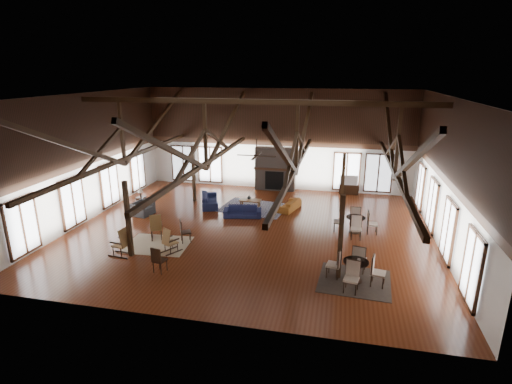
% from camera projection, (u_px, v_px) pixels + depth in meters
% --- Properties ---
extents(floor, '(16.00, 16.00, 0.00)m').
position_uv_depth(floor, '(250.00, 230.00, 18.19)').
color(floor, '#5A2713').
rests_on(floor, ground).
extents(ceiling, '(16.00, 14.00, 0.02)m').
position_uv_depth(ceiling, '(250.00, 96.00, 16.43)').
color(ceiling, black).
rests_on(ceiling, wall_back).
extents(wall_back, '(16.00, 0.02, 6.00)m').
position_uv_depth(wall_back, '(277.00, 140.00, 23.85)').
color(wall_back, white).
rests_on(wall_back, floor).
extents(wall_front, '(16.00, 0.02, 6.00)m').
position_uv_depth(wall_front, '(191.00, 225.00, 10.77)').
color(wall_front, white).
rests_on(wall_front, floor).
extents(wall_left, '(0.02, 14.00, 6.00)m').
position_uv_depth(wall_left, '(86.00, 158.00, 18.94)').
color(wall_left, white).
rests_on(wall_left, floor).
extents(wall_right, '(0.02, 14.00, 6.00)m').
position_uv_depth(wall_right, '(448.00, 176.00, 15.68)').
color(wall_right, white).
rests_on(wall_right, floor).
extents(roof_truss, '(15.60, 14.07, 3.14)m').
position_uv_depth(roof_truss, '(250.00, 143.00, 17.01)').
color(roof_truss, '#311E0D').
rests_on(roof_truss, wall_back).
extents(post_grid, '(8.16, 7.16, 3.05)m').
position_uv_depth(post_grid, '(250.00, 199.00, 17.74)').
color(post_grid, '#311E0D').
rests_on(post_grid, floor).
extents(fireplace, '(2.50, 0.69, 2.60)m').
position_uv_depth(fireplace, '(275.00, 169.00, 24.04)').
color(fireplace, brown).
rests_on(fireplace, floor).
extents(ceiling_fan, '(1.60, 1.60, 0.75)m').
position_uv_depth(ceiling_fan, '(256.00, 155.00, 16.06)').
color(ceiling_fan, black).
rests_on(ceiling_fan, roof_truss).
extents(sofa_navy_front, '(1.96, 1.06, 0.54)m').
position_uv_depth(sofa_navy_front, '(242.00, 212.00, 19.82)').
color(sofa_navy_front, '#15193A').
rests_on(sofa_navy_front, floor).
extents(sofa_navy_left, '(2.24, 1.47, 0.61)m').
position_uv_depth(sofa_navy_left, '(210.00, 200.00, 21.50)').
color(sofa_navy_left, '#171D40').
rests_on(sofa_navy_left, floor).
extents(sofa_orange, '(1.87, 1.15, 0.51)m').
position_uv_depth(sofa_orange, '(289.00, 205.00, 20.88)').
color(sofa_orange, brown).
rests_on(sofa_orange, floor).
extents(coffee_table, '(1.14, 0.59, 0.43)m').
position_uv_depth(coffee_table, '(250.00, 201.00, 21.14)').
color(coffee_table, brown).
rests_on(coffee_table, floor).
extents(vase, '(0.23, 0.23, 0.21)m').
position_uv_depth(vase, '(249.00, 197.00, 21.18)').
color(vase, '#B2B2B2').
rests_on(vase, coffee_table).
extents(armchair, '(1.16, 1.06, 0.65)m').
position_uv_depth(armchair, '(143.00, 208.00, 20.10)').
color(armchair, '#303032').
rests_on(armchair, floor).
extents(side_table_lamp, '(0.42, 0.42, 1.07)m').
position_uv_depth(side_table_lamp, '(141.00, 200.00, 21.17)').
color(side_table_lamp, black).
rests_on(side_table_lamp, floor).
extents(rocking_chair_a, '(0.79, 0.97, 1.10)m').
position_uv_depth(rocking_chair_a, '(156.00, 227.00, 17.22)').
color(rocking_chair_a, olive).
rests_on(rocking_chair_a, floor).
extents(rocking_chair_b, '(0.78, 0.91, 1.04)m').
position_uv_depth(rocking_chair_b, '(169.00, 241.00, 15.85)').
color(rocking_chair_b, olive).
rests_on(rocking_chair_b, floor).
extents(rocking_chair_c, '(0.94, 0.58, 1.15)m').
position_uv_depth(rocking_chair_c, '(122.00, 243.00, 15.57)').
color(rocking_chair_c, olive).
rests_on(rocking_chair_c, floor).
extents(side_chair_a, '(0.57, 0.57, 1.00)m').
position_uv_depth(side_chair_a, '(183.00, 230.00, 16.78)').
color(side_chair_a, black).
rests_on(side_chair_a, floor).
extents(side_chair_b, '(0.50, 0.50, 0.99)m').
position_uv_depth(side_chair_b, '(158.00, 258.00, 14.23)').
color(side_chair_b, black).
rests_on(side_chair_b, floor).
extents(cafe_table_near, '(2.06, 2.06, 1.05)m').
position_uv_depth(cafe_table_near, '(356.00, 267.00, 13.68)').
color(cafe_table_near, black).
rests_on(cafe_table_near, floor).
extents(cafe_table_far, '(1.94, 1.94, 1.02)m').
position_uv_depth(cafe_table_far, '(356.00, 222.00, 17.85)').
color(cafe_table_far, black).
rests_on(cafe_table_far, floor).
extents(cup_near, '(0.12, 0.12, 0.09)m').
position_uv_depth(cup_near, '(359.00, 260.00, 13.61)').
color(cup_near, '#B2B2B2').
rests_on(cup_near, cafe_table_near).
extents(cup_far, '(0.13, 0.13, 0.09)m').
position_uv_depth(cup_far, '(357.00, 217.00, 17.68)').
color(cup_far, '#B2B2B2').
rests_on(cup_far, cafe_table_far).
extents(tv_console, '(1.12, 0.42, 0.56)m').
position_uv_depth(tv_console, '(349.00, 189.00, 23.52)').
color(tv_console, black).
rests_on(tv_console, floor).
extents(television, '(1.01, 0.16, 0.58)m').
position_uv_depth(television, '(349.00, 180.00, 23.36)').
color(television, '#B2B2B2').
rests_on(television, tv_console).
extents(rug_tan, '(2.71, 2.19, 0.01)m').
position_uv_depth(rug_tan, '(158.00, 245.00, 16.70)').
color(rug_tan, tan).
rests_on(rug_tan, floor).
extents(rug_navy, '(3.67, 2.97, 0.01)m').
position_uv_depth(rug_navy, '(254.00, 208.00, 21.18)').
color(rug_navy, '#191A46').
rests_on(rug_navy, floor).
extents(rug_dark, '(2.56, 2.36, 0.01)m').
position_uv_depth(rug_dark, '(354.00, 281.00, 13.83)').
color(rug_dark, black).
rests_on(rug_dark, floor).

